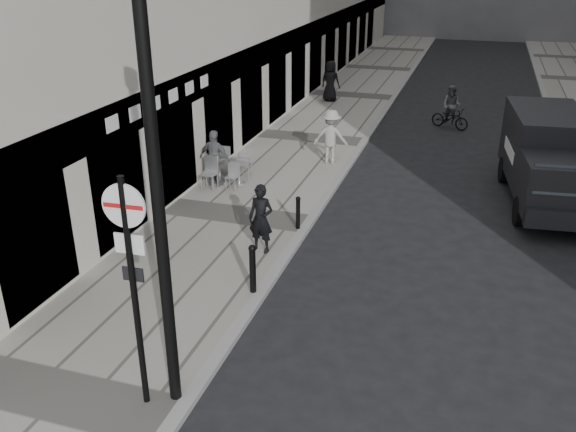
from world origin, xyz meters
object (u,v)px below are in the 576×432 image
Objects in this scene: panel_van at (548,155)px; sign_post at (131,266)px; walking_man at (261,219)px; lamppost at (154,164)px; cyclist at (451,112)px.

sign_post is at bearing -126.83° from panel_van.
lamppost reaches higher than walking_man.
sign_post is 0.54× the size of lamppost.
walking_man is at bearing 94.55° from lamppost.
lamppost is at bearing -80.74° from walking_man.
walking_man is 0.30× the size of panel_van.
cyclist is (-3.07, 7.21, -0.73)m from panel_van.
lamppost reaches higher than cyclist.
panel_van reaches higher than walking_man.
sign_post reaches higher than panel_van.
cyclist is (3.54, 12.80, -0.27)m from walking_man.
panel_van is at bearing 60.38° from lamppost.
panel_van is 3.16× the size of cyclist.
panel_van is (6.58, 11.11, -1.16)m from sign_post.
panel_van is at bearing 44.98° from walking_man.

